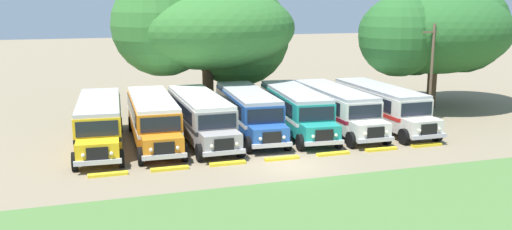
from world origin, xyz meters
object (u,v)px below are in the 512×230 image
Objects in this scene: parked_bus_slot_1 at (153,117)px; parked_bus_slot_6 at (381,104)px; broad_shade_tree at (207,30)px; parked_bus_slot_2 at (201,115)px; utility_pole at (432,70)px; parked_bus_slot_4 at (296,108)px; parked_bus_slot_3 at (248,110)px; secondary_tree at (434,31)px; parked_bus_slot_0 at (100,121)px; parked_bus_slot_5 at (335,106)px.

parked_bus_slot_1 is 15.88m from parked_bus_slot_6.
parked_bus_slot_1 is 12.07m from broad_shade_tree.
broad_shade_tree is at bearing 163.80° from parked_bus_slot_2.
utility_pole reaches higher than parked_bus_slot_1.
parked_bus_slot_1 and parked_bus_slot_4 have the same top height.
utility_pole is at bearing 89.41° from parked_bus_slot_3.
utility_pole reaches higher than parked_bus_slot_2.
secondary_tree is (23.78, 4.97, 4.67)m from parked_bus_slot_1.
parked_bus_slot_1 is at bearing 178.74° from utility_pole.
parked_bus_slot_3 is at bearing 95.37° from parked_bus_slot_1.
parked_bus_slot_3 is at bearing -93.15° from parked_bus_slot_4.
parked_bus_slot_2 is 3.46m from parked_bus_slot_3.
parked_bus_slot_1 is at bearing -120.87° from broad_shade_tree.
parked_bus_slot_2 is 0.99× the size of parked_bus_slot_4.
utility_pole is (13.56, -0.88, 2.25)m from parked_bus_slot_3.
parked_bus_slot_3 is (9.61, 0.45, 0.00)m from parked_bus_slot_0.
parked_bus_slot_5 and parked_bus_slot_6 have the same top height.
parked_bus_slot_2 is 21.93m from secondary_tree.
parked_bus_slot_5 is at bearing -155.13° from secondary_tree.
parked_bus_slot_2 is 1.00× the size of parked_bus_slot_5.
parked_bus_slot_4 is at bearing -160.66° from secondary_tree.
parked_bus_slot_1 is 0.74× the size of broad_shade_tree.
parked_bus_slot_4 is 0.73× the size of secondary_tree.
utility_pole reaches higher than parked_bus_slot_5.
parked_bus_slot_0 and parked_bus_slot_5 have the same top height.
secondary_tree reaches higher than utility_pole.
utility_pole is at bearing 91.43° from parked_bus_slot_6.
parked_bus_slot_1 is 20.08m from utility_pole.
secondary_tree is at bearing 103.78° from parked_bus_slot_0.
secondary_tree is at bearing 103.23° from parked_bus_slot_2.
parked_bus_slot_5 is 12.85m from broad_shade_tree.
secondary_tree is (11.32, 5.25, 4.67)m from parked_bus_slot_5.
broad_shade_tree is (5.66, 9.47, 4.89)m from parked_bus_slot_1.
parked_bus_slot_1 is at bearing -168.20° from secondary_tree.
secondary_tree reaches higher than parked_bus_slot_2.
parked_bus_slot_1 is 6.40m from parked_bus_slot_3.
utility_pole is at bearing -125.33° from secondary_tree.
broad_shade_tree is (-3.95, 9.48, 4.89)m from parked_bus_slot_4.
parked_bus_slot_5 is at bearing 89.12° from parked_bus_slot_4.
parked_bus_slot_6 is at bearing 91.77° from parked_bus_slot_0.
parked_bus_slot_6 is at bearing 89.87° from parked_bus_slot_4.
parked_bus_slot_4 is at bearing -67.36° from broad_shade_tree.
parked_bus_slot_2 is at bearing -105.39° from broad_shade_tree.
parked_bus_slot_4 is at bearing -94.76° from parked_bus_slot_6.
parked_bus_slot_1 is at bearing -90.29° from parked_bus_slot_5.
broad_shade_tree is (-0.72, 9.03, 4.89)m from parked_bus_slot_3.
parked_bus_slot_2 is 12.88m from parked_bus_slot_6.
secondary_tree is at bearing 54.67° from utility_pole.
parked_bus_slot_1 is at bearing -95.19° from parked_bus_slot_2.
parked_bus_slot_1 is at bearing -82.97° from parked_bus_slot_3.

